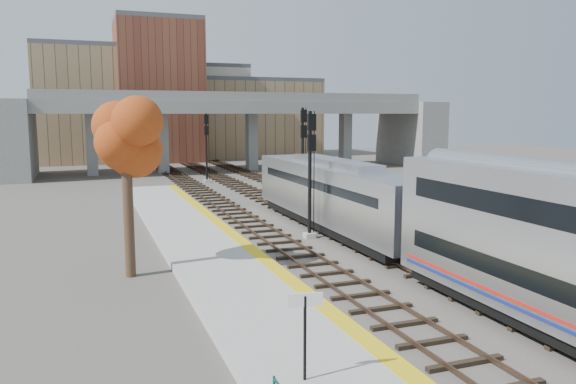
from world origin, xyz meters
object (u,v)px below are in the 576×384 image
object	(u,v)px
signal_mast_mid	(303,156)
car_a	(357,180)
signal_mast_far	(207,149)
tree	(126,139)
car_c	(375,172)
signal_mast_near	(310,176)
car_b	(352,179)
locomotive	(334,194)

from	to	relation	value
signal_mast_mid	car_a	distance (m)	11.89
signal_mast_mid	signal_mast_far	distance (m)	16.81
tree	signal_mast_far	bearing A→B (deg)	72.33
tree	car_c	xyz separation A→B (m)	(28.74, 30.27, -5.39)
signal_mast_near	car_b	bearing A→B (deg)	57.76
signal_mast_mid	signal_mast_far	size ratio (longest dim) A/B	1.07
car_c	car_a	bearing A→B (deg)	-119.57
locomotive	signal_mast_mid	world-z (taller)	signal_mast_mid
tree	car_c	distance (m)	42.08
car_a	car_c	bearing A→B (deg)	30.94
signal_mast_far	car_b	bearing A→B (deg)	-27.58
signal_mast_far	car_c	distance (m)	18.85
car_a	car_b	bearing A→B (deg)	58.06
locomotive	car_b	distance (m)	22.46
signal_mast_far	tree	world-z (taller)	tree
signal_mast_far	car_b	size ratio (longest dim) A/B	2.14
signal_mast_near	signal_mast_far	world-z (taller)	signal_mast_near
signal_mast_far	locomotive	bearing A→B (deg)	-85.44
car_a	car_c	world-z (taller)	car_a
signal_mast_mid	car_a	size ratio (longest dim) A/B	1.92
car_a	car_b	size ratio (longest dim) A/B	1.19
tree	car_c	bearing A→B (deg)	46.49
locomotive	tree	size ratio (longest dim) A/B	2.37
car_c	car_b	bearing A→B (deg)	-126.34
car_b	signal_mast_mid	bearing A→B (deg)	-139.04
signal_mast_mid	car_b	distance (m)	13.46
locomotive	car_c	world-z (taller)	locomotive
locomotive	signal_mast_mid	bearing A→B (deg)	78.74
signal_mast_near	car_a	xyz separation A→B (m)	(12.75, 19.00, -2.88)
signal_mast_near	signal_mast_far	size ratio (longest dim) A/B	1.02
locomotive	signal_mast_far	xyz separation A→B (m)	(-2.10, 26.35, 1.21)
car_b	tree	bearing A→B (deg)	-138.05
locomotive	car_c	xyz separation A→B (m)	(16.44, 24.60, -1.71)
tree	car_b	distance (m)	34.74
signal_mast_mid	signal_mast_far	bearing A→B (deg)	104.12
signal_mast_far	car_b	xyz separation A→B (m)	(13.16, -6.88, -2.90)
car_a	car_c	size ratio (longest dim) A/B	1.07
car_b	signal_mast_near	bearing A→B (deg)	-127.39
signal_mast_far	tree	distance (m)	33.70
locomotive	car_b	size ratio (longest dim) A/B	5.79
signal_mast_mid	car_c	bearing A→B (deg)	45.22
signal_mast_mid	car_c	distance (m)	20.75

